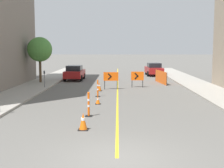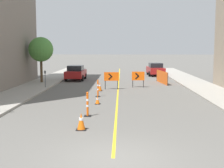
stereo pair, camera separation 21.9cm
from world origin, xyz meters
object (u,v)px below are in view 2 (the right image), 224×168
at_px(parking_meter_far_curb, 45,75).
at_px(street_tree_left_near, 41,50).
at_px(traffic_cone_second, 98,100).
at_px(arrow_barricade_primary, 111,77).
at_px(parked_car_curb_mid, 155,69).
at_px(delineator_post_front, 88,106).
at_px(parked_car_curb_near, 76,73).
at_px(traffic_cone_nearest, 81,121).
at_px(delineator_post_rear, 98,89).
at_px(arrow_barricade_secondary, 138,77).
at_px(traffic_cone_third, 100,87).

height_order(parking_meter_far_curb, street_tree_left_near, street_tree_left_near).
bearing_deg(parking_meter_far_curb, street_tree_left_near, 108.59).
xyz_separation_m(traffic_cone_second, arrow_barricade_primary, (0.65, 6.89, 0.79)).
xyz_separation_m(arrow_barricade_primary, parked_car_curb_mid, (5.11, 13.11, -0.24)).
bearing_deg(delineator_post_front, street_tree_left_near, 112.71).
xyz_separation_m(traffic_cone_second, parking_meter_far_curb, (-4.99, 7.10, 0.90)).
height_order(arrow_barricade_primary, street_tree_left_near, street_tree_left_near).
distance_m(arrow_barricade_primary, parked_car_curb_near, 8.55).
relative_size(parked_car_curb_mid, parking_meter_far_curb, 3.04).
bearing_deg(arrow_barricade_primary, traffic_cone_nearest, -94.97).
bearing_deg(arrow_barricade_primary, delineator_post_rear, -103.22).
bearing_deg(arrow_barricade_secondary, street_tree_left_near, 167.84).
xyz_separation_m(traffic_cone_third, arrow_barricade_primary, (0.91, 0.98, 0.69)).
distance_m(delineator_post_front, parking_meter_far_curb, 11.60).
xyz_separation_m(parked_car_curb_mid, street_tree_left_near, (-12.07, -8.99, 2.51)).
bearing_deg(arrow_barricade_primary, delineator_post_front, -96.02).
bearing_deg(parked_car_curb_near, arrow_barricade_secondary, -42.81).
distance_m(delineator_post_rear, parked_car_curb_mid, 18.06).
relative_size(traffic_cone_third, parking_meter_far_curb, 0.49).
bearing_deg(parking_meter_far_curb, parked_car_curb_near, 77.93).
height_order(traffic_cone_nearest, delineator_post_front, delineator_post_front).
xyz_separation_m(parked_car_curb_near, parked_car_curb_mid, (9.19, 5.61, 0.00)).
distance_m(traffic_cone_second, arrow_barricade_primary, 6.97).
bearing_deg(traffic_cone_second, street_tree_left_near, 119.82).
relative_size(traffic_cone_second, parked_car_curb_near, 0.11).
distance_m(traffic_cone_nearest, delineator_post_front, 2.65).
bearing_deg(delineator_post_front, parked_car_curb_mid, 75.64).
xyz_separation_m(delineator_post_front, parked_car_curb_near, (-3.19, 17.86, 0.25)).
relative_size(traffic_cone_third, parked_car_curb_mid, 0.16).
bearing_deg(street_tree_left_near, traffic_cone_third, -40.11).
bearing_deg(traffic_cone_second, traffic_cone_third, 92.50).
bearing_deg(delineator_post_rear, parked_car_curb_near, 105.80).
height_order(traffic_cone_third, delineator_post_front, delineator_post_front).
height_order(traffic_cone_nearest, arrow_barricade_primary, arrow_barricade_primary).
bearing_deg(parked_car_curb_mid, traffic_cone_nearest, -105.69).
relative_size(traffic_cone_third, arrow_barricade_primary, 0.48).
xyz_separation_m(traffic_cone_nearest, traffic_cone_third, (-0.02, 12.02, -0.02)).
relative_size(delineator_post_front, parked_car_curb_mid, 0.29).
bearing_deg(traffic_cone_second, traffic_cone_nearest, -92.22).
height_order(traffic_cone_second, delineator_post_front, delineator_post_front).
xyz_separation_m(traffic_cone_second, delineator_post_front, (-0.25, -3.47, 0.31)).
bearing_deg(traffic_cone_second, parked_car_curb_mid, 73.93).
relative_size(delineator_post_rear, street_tree_left_near, 0.28).
bearing_deg(parked_car_curb_mid, parking_meter_far_curb, -132.57).
relative_size(traffic_cone_second, arrow_barricade_secondary, 0.36).
bearing_deg(traffic_cone_third, street_tree_left_near, 139.89).
height_order(traffic_cone_second, parking_meter_far_curb, parking_meter_far_curb).
height_order(parked_car_curb_near, street_tree_left_near, street_tree_left_near).
distance_m(traffic_cone_third, parked_car_curb_mid, 15.33).
height_order(parked_car_curb_mid, parking_meter_far_curb, parked_car_curb_mid).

